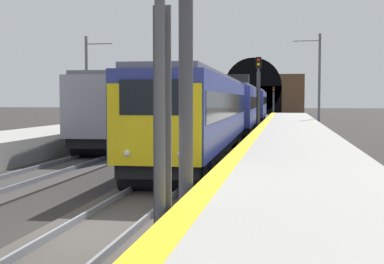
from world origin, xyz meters
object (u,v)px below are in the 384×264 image
(train_main_approaching, at_px, (238,107))
(railway_signal_near, at_px, (160,82))
(railway_signal_far, at_px, (274,99))
(catenary_mast_near, at_px, (319,81))
(train_adjacent_platform, at_px, (196,104))
(catenary_mast_far, at_px, (87,84))
(railway_signal_mid, at_px, (258,92))

(train_main_approaching, bearing_deg, railway_signal_near, 2.10)
(railway_signal_far, height_order, catenary_mast_near, catenary_mast_near)
(train_adjacent_platform, height_order, railway_signal_near, railway_signal_near)
(train_main_approaching, distance_m, catenary_mast_far, 11.95)
(train_adjacent_platform, relative_size, railway_signal_near, 11.38)
(railway_signal_far, distance_m, catenary_mast_near, 35.84)
(railway_signal_near, relative_size, railway_signal_mid, 0.91)
(railway_signal_mid, distance_m, railway_signal_far, 46.08)
(railway_signal_far, bearing_deg, train_main_approaching, -2.58)
(railway_signal_near, height_order, railway_signal_far, railway_signal_near)
(railway_signal_mid, relative_size, catenary_mast_near, 0.67)
(catenary_mast_far, bearing_deg, train_main_approaching, -76.20)
(train_main_approaching, distance_m, railway_signal_mid, 5.65)
(railway_signal_mid, height_order, catenary_mast_far, catenary_mast_far)
(railway_signal_mid, xyz_separation_m, catenary_mast_near, (10.58, -4.67, 1.06))
(train_adjacent_platform, xyz_separation_m, railway_signal_far, (31.41, -6.80, 0.46))
(railway_signal_near, bearing_deg, railway_signal_mid, -180.00)
(train_adjacent_platform, height_order, catenary_mast_far, catenary_mast_far)
(railway_signal_near, height_order, catenary_mast_far, catenary_mast_far)
(railway_signal_far, relative_size, catenary_mast_near, 0.56)
(railway_signal_mid, bearing_deg, train_adjacent_platform, -155.12)
(train_adjacent_platform, relative_size, catenary_mast_near, 6.97)
(train_main_approaching, xyz_separation_m, railway_signal_near, (-34.06, -1.84, 0.85))
(train_adjacent_platform, height_order, railway_signal_far, train_adjacent_platform)
(train_adjacent_platform, height_order, catenary_mast_near, catenary_mast_near)
(railway_signal_far, xyz_separation_m, catenary_mast_near, (-35.50, -4.67, 1.55))
(railway_signal_near, relative_size, railway_signal_far, 1.10)
(train_main_approaching, distance_m, railway_signal_far, 40.90)
(train_adjacent_platform, bearing_deg, railway_signal_near, -172.32)
(train_main_approaching, height_order, catenary_mast_near, catenary_mast_near)
(train_adjacent_platform, distance_m, railway_signal_far, 32.14)
(train_main_approaching, bearing_deg, catenary_mast_far, -77.19)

